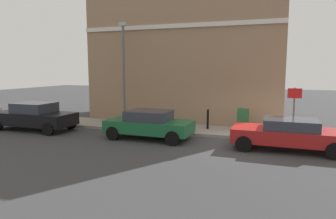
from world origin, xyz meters
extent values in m
plane|color=#38383A|center=(0.00, 0.00, 0.00)|extent=(80.00, 80.00, 0.00)
cube|color=gray|center=(1.97, 6.00, 0.07)|extent=(2.46, 30.00, 0.15)
cube|color=#937256|center=(6.81, 3.85, 4.90)|extent=(7.21, 11.70, 9.80)
cube|color=silver|center=(3.16, 3.85, 5.67)|extent=(0.12, 11.70, 0.24)
cube|color=maroon|center=(-0.50, -2.04, 0.60)|extent=(1.88, 4.35, 0.56)
cube|color=#2D333D|center=(-0.50, -2.16, 1.07)|extent=(1.63, 2.08, 0.43)
cylinder|color=black|center=(-1.33, -0.42, 0.32)|extent=(0.23, 0.64, 0.64)
cylinder|color=black|center=(0.39, -0.44, 0.32)|extent=(0.23, 0.64, 0.64)
cylinder|color=black|center=(-1.38, -3.64, 0.32)|extent=(0.23, 0.64, 0.64)
cylinder|color=black|center=(0.34, -3.66, 0.32)|extent=(0.23, 0.64, 0.64)
cube|color=#195933|center=(-0.46, 4.02, 0.60)|extent=(1.86, 4.08, 0.57)
cube|color=#2D333D|center=(-0.46, 4.02, 1.11)|extent=(1.60, 2.01, 0.48)
cylinder|color=black|center=(-1.26, 5.50, 0.32)|extent=(0.24, 0.65, 0.64)
cylinder|color=black|center=(0.41, 5.46, 0.32)|extent=(0.24, 0.65, 0.64)
cylinder|color=black|center=(-1.33, 2.57, 0.32)|extent=(0.24, 0.65, 0.64)
cylinder|color=black|center=(0.34, 2.53, 0.32)|extent=(0.24, 0.65, 0.64)
cube|color=black|center=(-0.56, 10.68, 0.64)|extent=(1.87, 4.49, 0.65)
cube|color=#2D333D|center=(-0.56, 10.62, 1.22)|extent=(1.62, 1.96, 0.54)
cylinder|color=black|center=(0.31, 12.36, 0.32)|extent=(0.23, 0.64, 0.64)
cylinder|color=black|center=(-1.44, 9.01, 0.32)|extent=(0.23, 0.64, 0.64)
cylinder|color=black|center=(0.27, 8.99, 0.32)|extent=(0.23, 0.64, 0.64)
cube|color=#1E4C28|center=(2.02, -0.05, 0.72)|extent=(0.40, 0.55, 1.15)
cube|color=#333333|center=(2.02, -0.05, 0.19)|extent=(0.46, 0.61, 0.08)
cylinder|color=black|center=(2.12, 1.76, 0.62)|extent=(0.12, 0.12, 0.95)
sphere|color=black|center=(2.12, 1.76, 1.12)|extent=(0.14, 0.14, 0.14)
cylinder|color=black|center=(0.99, 3.54, 0.62)|extent=(0.12, 0.12, 0.95)
sphere|color=black|center=(0.99, 3.54, 1.12)|extent=(0.14, 0.14, 0.14)
cylinder|color=#59595B|center=(1.18, -2.34, 1.30)|extent=(0.08, 0.08, 2.30)
cube|color=white|center=(1.16, -2.34, 2.20)|extent=(0.03, 0.56, 0.40)
cube|color=red|center=(1.14, -2.34, 2.20)|extent=(0.01, 0.60, 0.44)
cylinder|color=#59595B|center=(2.17, 6.66, 2.90)|extent=(0.14, 0.14, 5.50)
cube|color=#A5A599|center=(2.17, 6.66, 5.77)|extent=(0.20, 0.44, 0.20)
camera|label=1|loc=(-13.45, -1.43, 3.25)|focal=32.48mm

